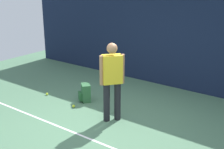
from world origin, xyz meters
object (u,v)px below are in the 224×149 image
(backpack, at_px, (85,93))
(tennis_ball_near_player, at_px, (47,94))
(tennis_ball_mid_court, at_px, (74,106))
(tennis_player, at_px, (112,78))

(backpack, xyz_separation_m, tennis_ball_near_player, (-1.06, -0.31, -0.18))
(tennis_ball_mid_court, bearing_deg, tennis_player, 0.99)
(tennis_ball_near_player, bearing_deg, backpack, 16.35)
(tennis_player, bearing_deg, tennis_ball_near_player, 124.80)
(tennis_player, xyz_separation_m, backpack, (-1.15, 0.44, -0.76))
(tennis_player, bearing_deg, tennis_ball_mid_court, 129.06)
(backpack, bearing_deg, tennis_ball_mid_court, -46.72)
(tennis_ball_mid_court, bearing_deg, backpack, 93.62)
(tennis_ball_near_player, bearing_deg, tennis_ball_mid_court, -7.62)
(backpack, bearing_deg, tennis_ball_near_player, -123.99)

